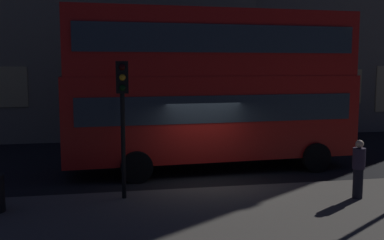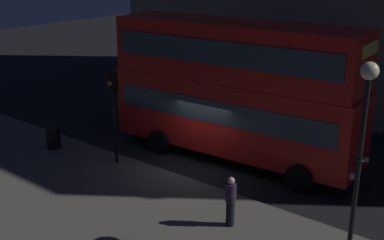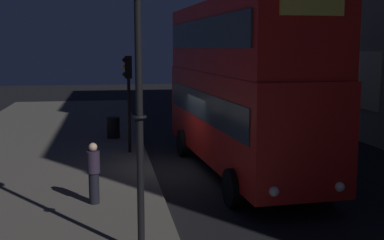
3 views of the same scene
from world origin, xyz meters
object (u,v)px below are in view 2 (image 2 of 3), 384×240
street_lamp (364,121)px  pedestrian (231,201)px  litter_bin (53,138)px  traffic_light_near_kerb (113,98)px  double_decker_bus (235,85)px

street_lamp → pedestrian: (-3.37, -0.99, -2.99)m
litter_bin → traffic_light_near_kerb: bearing=10.0°
traffic_light_near_kerb → street_lamp: bearing=-2.1°
street_lamp → traffic_light_near_kerb: bearing=178.8°
pedestrian → double_decker_bus: bearing=27.3°
litter_bin → street_lamp: bearing=1.7°
traffic_light_near_kerb → street_lamp: street_lamp is taller
double_decker_bus → pedestrian: bearing=-60.3°
traffic_light_near_kerb → litter_bin: size_ratio=3.96×
pedestrian → litter_bin: (-9.48, 0.62, -0.36)m
traffic_light_near_kerb → pedestrian: bearing=-11.7°
double_decker_bus → street_lamp: bearing=-33.2°
traffic_light_near_kerb → litter_bin: traffic_light_near_kerb is taller
double_decker_bus → pedestrian: 5.98m
pedestrian → litter_bin: 9.51m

